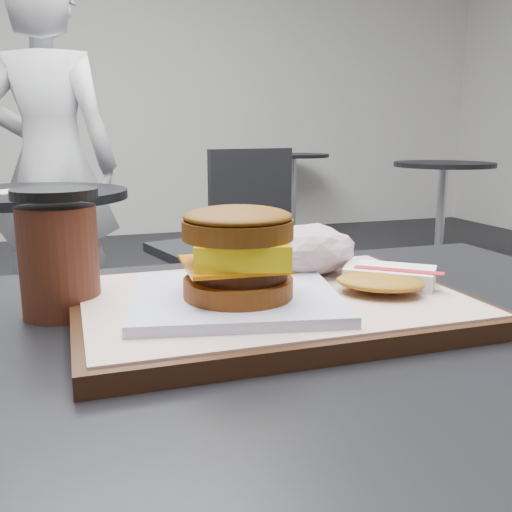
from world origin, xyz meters
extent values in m
cube|color=silver|center=(0.00, 5.00, 1.50)|extent=(8.00, 0.10, 3.00)
cube|color=black|center=(0.00, 0.00, 0.75)|extent=(0.80, 0.60, 0.04)
cube|color=black|center=(-0.02, 0.05, 0.78)|extent=(0.38, 0.28, 0.02)
cube|color=beige|center=(-0.02, 0.05, 0.79)|extent=(0.36, 0.26, 0.00)
cube|color=white|center=(-0.06, 0.03, 0.80)|extent=(0.22, 0.20, 0.01)
cylinder|color=brown|center=(-0.06, 0.02, 0.81)|extent=(0.12, 0.12, 0.02)
cylinder|color=black|center=(-0.06, 0.02, 0.82)|extent=(0.10, 0.10, 0.01)
cube|color=orange|center=(-0.07, 0.02, 0.83)|extent=(0.09, 0.09, 0.00)
cube|color=yellow|center=(-0.06, 0.02, 0.84)|extent=(0.10, 0.10, 0.02)
cylinder|color=#63370E|center=(-0.06, 0.02, 0.86)|extent=(0.12, 0.12, 0.02)
ellipsoid|color=brown|center=(-0.06, 0.02, 0.87)|extent=(0.12, 0.12, 0.02)
cube|color=white|center=(0.11, 0.05, 0.80)|extent=(0.10, 0.10, 0.02)
cube|color=red|center=(0.11, 0.03, 0.81)|extent=(0.08, 0.07, 0.00)
ellipsoid|color=#B67B1D|center=(0.08, 0.02, 0.80)|extent=(0.11, 0.10, 0.01)
cylinder|color=#3D190E|center=(-0.22, 0.11, 0.82)|extent=(0.08, 0.08, 0.11)
cylinder|color=black|center=(-0.22, 0.11, 0.89)|extent=(0.08, 0.08, 0.01)
cylinder|color=black|center=(-0.35, 1.65, 0.01)|extent=(0.44, 0.44, 0.02)
cylinder|color=#A5A5AA|center=(-0.35, 1.65, 0.37)|extent=(0.07, 0.07, 0.70)
cylinder|color=black|center=(-0.35, 1.65, 0.73)|extent=(0.70, 0.70, 0.03)
cube|color=silver|center=(-0.40, 1.61, 0.75)|extent=(0.17, 0.17, 0.00)
cylinder|color=#AAA9AF|center=(0.34, 1.84, 0.22)|extent=(0.06, 0.06, 0.44)
cube|color=black|center=(0.34, 1.84, 0.46)|extent=(0.51, 0.51, 0.04)
cube|color=black|center=(0.53, 1.84, 0.68)|extent=(0.40, 0.13, 0.40)
imported|color=silver|center=(-0.27, 2.25, 0.80)|extent=(0.68, 0.57, 1.61)
cylinder|color=black|center=(2.20, 2.80, 0.01)|extent=(0.40, 0.40, 0.02)
cylinder|color=#A5A5AA|center=(2.20, 2.80, 0.37)|extent=(0.06, 0.06, 0.70)
cylinder|color=black|center=(2.20, 2.80, 0.73)|extent=(0.66, 0.66, 0.03)
cylinder|color=black|center=(1.80, 4.50, 0.01)|extent=(0.40, 0.40, 0.02)
cylinder|color=#A5A5AA|center=(1.80, 4.50, 0.37)|extent=(0.06, 0.06, 0.70)
cylinder|color=black|center=(1.80, 4.50, 0.73)|extent=(0.66, 0.66, 0.03)
camera|label=1|loc=(-0.21, -0.46, 0.95)|focal=40.00mm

